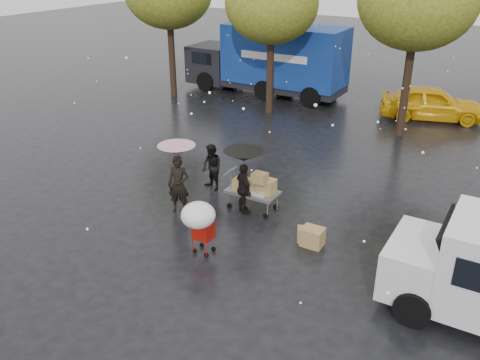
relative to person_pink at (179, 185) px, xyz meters
The scene contains 13 objects.
ground 1.51m from the person_pink, ahead, with size 90.00×90.00×0.00m, color black.
person_pink is the anchor object (origin of this frame).
person_middle 1.73m from the person_pink, 90.73° to the left, with size 0.72×0.56×1.48m, color black.
person_black 1.85m from the person_pink, 28.75° to the left, with size 0.89×0.37×1.51m, color black.
umbrella_pink 1.04m from the person_pink, behind, with size 1.05×1.05×2.05m.
umbrella_black 2.06m from the person_pink, 28.75° to the left, with size 1.13×1.13×1.92m.
vendor_cart 2.18m from the person_pink, 33.77° to the left, with size 1.52×0.80×1.27m.
shopping_cart 2.42m from the person_pink, 40.94° to the right, with size 0.84×0.84×1.46m.
blue_truck 13.27m from the person_pink, 106.59° to the left, with size 8.30×2.60×3.50m.
box_ground_near 4.08m from the person_pink, ahead, with size 0.55×0.44×0.49m, color olive.
box_ground_far 3.88m from the person_pink, ahead, with size 0.47×0.36×0.36m, color olive.
yellow_taxi 13.32m from the person_pink, 71.05° to the left, with size 1.77×4.39×1.50m, color #EBAC0C.
tree_row 10.72m from the person_pink, 85.56° to the left, with size 21.60×4.40×7.12m.
Camera 1 is at (6.91, -10.12, 7.03)m, focal length 38.00 mm.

